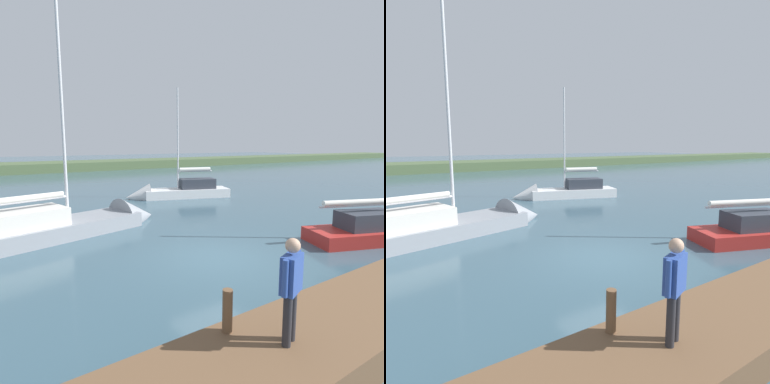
# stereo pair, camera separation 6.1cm
# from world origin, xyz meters

# --- Properties ---
(ground_plane) EXTENTS (200.00, 200.00, 0.00)m
(ground_plane) POSITION_xyz_m (0.00, 0.00, 0.00)
(ground_plane) COLOR #385666
(far_shoreline) EXTENTS (180.00, 8.00, 2.40)m
(far_shoreline) POSITION_xyz_m (0.00, -40.18, 0.00)
(far_shoreline) COLOR #4C603D
(far_shoreline) RESTS_ON ground_plane
(dock_pier) EXTENTS (21.25, 2.02, 0.60)m
(dock_pier) POSITION_xyz_m (0.00, 4.91, 0.30)
(dock_pier) COLOR brown
(dock_pier) RESTS_ON ground_plane
(mooring_post_near) EXTENTS (0.17, 0.17, 0.75)m
(mooring_post_near) POSITION_xyz_m (3.19, 4.21, 0.98)
(mooring_post_near) COLOR brown
(mooring_post_near) RESTS_ON dock_pier
(sailboat_inner_slip) EXTENTS (7.36, 3.95, 8.23)m
(sailboat_inner_slip) POSITION_xyz_m (-5.01, -11.25, 0.27)
(sailboat_inner_slip) COLOR white
(sailboat_inner_slip) RESTS_ON ground_plane
(sailboat_far_right) EXTENTS (8.86, 4.07, 11.04)m
(sailboat_far_right) POSITION_xyz_m (2.84, -5.79, 0.27)
(sailboat_far_right) COLOR gray
(sailboat_far_right) RESTS_ON ground_plane
(person_on_dock) EXTENTS (0.62, 0.37, 1.71)m
(person_on_dock) POSITION_xyz_m (2.58, 4.98, 1.59)
(person_on_dock) COLOR #28282D
(person_on_dock) RESTS_ON dock_pier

